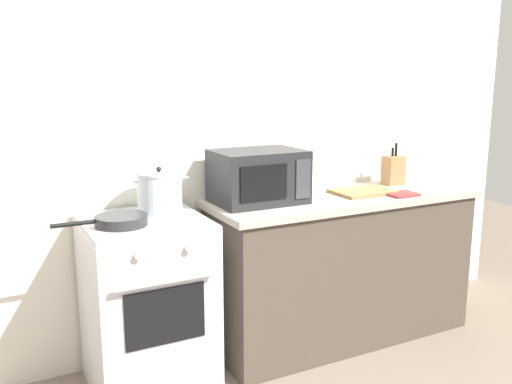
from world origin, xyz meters
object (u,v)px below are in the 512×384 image
(stock_pot, at_px, (160,192))
(frying_pan, at_px, (120,220))
(microwave, at_px, (258,177))
(knife_block, at_px, (393,170))
(oven_mitt, at_px, (402,194))
(stove, at_px, (148,305))
(cutting_board, at_px, (363,192))

(stock_pot, xyz_separation_m, frying_pan, (-0.25, -0.16, -0.08))
(stock_pot, relative_size, frying_pan, 0.72)
(stock_pot, bearing_deg, microwave, -2.63)
(stock_pot, height_order, knife_block, knife_block)
(oven_mitt, bearing_deg, stove, 174.14)
(stock_pot, relative_size, oven_mitt, 1.81)
(cutting_board, bearing_deg, stock_pot, 175.26)
(microwave, bearing_deg, oven_mitt, -15.54)
(frying_pan, bearing_deg, cutting_board, 2.27)
(stock_pot, xyz_separation_m, knife_block, (1.62, 0.04, -0.01))
(stove, xyz_separation_m, oven_mitt, (1.55, -0.16, 0.47))
(microwave, bearing_deg, stock_pot, 177.37)
(stock_pot, distance_m, microwave, 0.57)
(stock_pot, relative_size, cutting_board, 0.90)
(stock_pot, distance_m, cutting_board, 1.27)
(stock_pot, bearing_deg, cutting_board, -4.74)
(frying_pan, bearing_deg, oven_mitt, -3.41)
(frying_pan, relative_size, oven_mitt, 2.52)
(microwave, bearing_deg, stove, -173.47)
(microwave, bearing_deg, cutting_board, -6.49)
(stove, distance_m, stock_pot, 0.59)
(microwave, relative_size, cutting_board, 1.39)
(stove, bearing_deg, stock_pot, 41.39)
(oven_mitt, bearing_deg, cutting_board, 136.79)
(frying_pan, height_order, microwave, microwave)
(stock_pot, bearing_deg, knife_block, 1.26)
(stove, relative_size, microwave, 1.84)
(cutting_board, distance_m, oven_mitt, 0.23)
(microwave, distance_m, knife_block, 1.05)
(knife_block, bearing_deg, cutting_board, -158.80)
(cutting_board, bearing_deg, frying_pan, -177.73)
(frying_pan, xyz_separation_m, microwave, (0.83, 0.14, 0.12))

